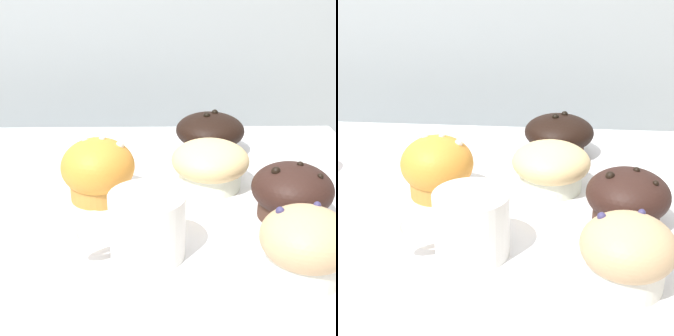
# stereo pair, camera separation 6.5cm
# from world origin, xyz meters

# --- Properties ---
(wall_back) EXTENTS (3.20, 0.10, 1.80)m
(wall_back) POSITION_xyz_m (0.00, 0.60, 0.90)
(wall_back) COLOR #A8B2B7
(wall_back) RESTS_ON ground
(muffin_front_center) EXTENTS (0.10, 0.10, 0.08)m
(muffin_front_center) POSITION_xyz_m (0.32, -0.05, 0.94)
(muffin_front_center) COLOR #462C22
(muffin_front_center) RESTS_ON display_counter
(muffin_back_left) EXTENTS (0.10, 0.10, 0.09)m
(muffin_back_left) POSITION_xyz_m (0.07, 0.01, 0.95)
(muffin_back_left) COLOR #C4853A
(muffin_back_left) RESTS_ON display_counter
(muffin_back_right) EXTENTS (0.11, 0.11, 0.07)m
(muffin_back_right) POSITION_xyz_m (0.23, 0.05, 0.94)
(muffin_back_right) COLOR white
(muffin_back_right) RESTS_ON display_counter
(muffin_front_left) EXTENTS (0.10, 0.10, 0.08)m
(muffin_front_left) POSITION_xyz_m (0.31, -0.17, 0.94)
(muffin_front_left) COLOR silver
(muffin_front_left) RESTS_ON display_counter
(muffin_front_right) EXTENTS (0.12, 0.12, 0.08)m
(muffin_front_right) POSITION_xyz_m (0.24, 0.18, 0.94)
(muffin_front_right) COLOR black
(muffin_front_right) RESTS_ON display_counter
(coffee_cup) EXTENTS (0.13, 0.09, 0.08)m
(coffee_cup) POSITION_xyz_m (0.14, -0.13, 0.94)
(coffee_cup) COLOR white
(coffee_cup) RESTS_ON display_counter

